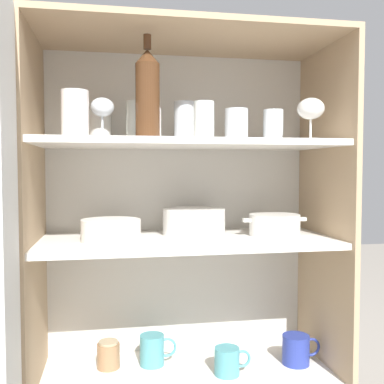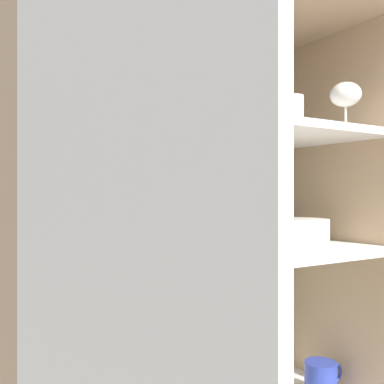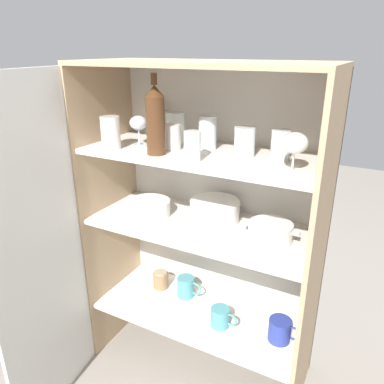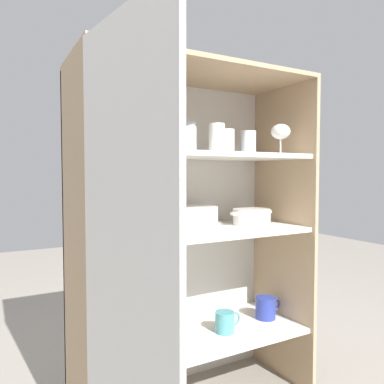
{
  "view_description": "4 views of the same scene",
  "coord_description": "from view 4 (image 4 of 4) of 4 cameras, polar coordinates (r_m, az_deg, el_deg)",
  "views": [
    {
      "loc": [
        -0.24,
        -1.24,
        0.97
      ],
      "look_at": [
        0.02,
        0.23,
        0.89
      ],
      "focal_mm": 42.0,
      "sensor_mm": 36.0,
      "label": 1
    },
    {
      "loc": [
        -0.63,
        -0.72,
        0.89
      ],
      "look_at": [
        -0.04,
        0.22,
        0.89
      ],
      "focal_mm": 42.0,
      "sensor_mm": 36.0,
      "label": 2
    },
    {
      "loc": [
        0.63,
        -1.08,
        1.44
      ],
      "look_at": [
        -0.03,
        0.18,
        0.89
      ],
      "focal_mm": 35.0,
      "sensor_mm": 36.0,
      "label": 3
    },
    {
      "loc": [
        -0.76,
        -1.15,
        0.97
      ],
      "look_at": [
        -0.02,
        0.19,
        0.9
      ],
      "focal_mm": 35.0,
      "sensor_mm": 36.0,
      "label": 4
    }
  ],
  "objects": [
    {
      "name": "cupboard_back_panel",
      "position": [
        1.76,
        -2.96,
        -6.53
      ],
      "size": [
        0.98,
        0.02,
        1.38
      ],
      "primitive_type": "cube",
      "color": "silver",
      "rests_on": "ground_plane"
    },
    {
      "name": "cupboard_side_left",
      "position": [
        1.41,
        -17.19,
        -8.97
      ],
      "size": [
        0.02,
        0.43,
        1.38
      ],
      "primitive_type": "cube",
      "color": "tan",
      "rests_on": "ground_plane"
    },
    {
      "name": "cupboard_side_right",
      "position": [
        1.85,
        13.51,
        -6.11
      ],
      "size": [
        0.02,
        0.43,
        1.38
      ],
      "primitive_type": "cube",
      "color": "tan",
      "rests_on": "ground_plane"
    },
    {
      "name": "cupboard_top_panel",
      "position": [
        1.6,
        0.37,
        17.77
      ],
      "size": [
        0.98,
        0.43,
        0.02
      ],
      "primitive_type": "cube",
      "color": "tan",
      "rests_on": "cupboard_side_left"
    },
    {
      "name": "shelf_board_lower",
      "position": [
        1.69,
        0.35,
        -21.13
      ],
      "size": [
        0.94,
        0.4,
        0.02
      ],
      "primitive_type": "cube",
      "color": "silver"
    },
    {
      "name": "shelf_board_middle",
      "position": [
        1.57,
        0.36,
        -6.06
      ],
      "size": [
        0.94,
        0.4,
        0.02
      ],
      "primitive_type": "cube",
      "color": "silver"
    },
    {
      "name": "shelf_board_upper",
      "position": [
        1.55,
        0.36,
        5.57
      ],
      "size": [
        0.94,
        0.4,
        0.02
      ],
      "primitive_type": "cube",
      "color": "silver"
    },
    {
      "name": "cupboard_door",
      "position": [
        0.98,
        -10.03,
        -14.02
      ],
      "size": [
        0.09,
        0.49,
        1.38
      ],
      "color": "silver",
      "rests_on": "ground_plane"
    },
    {
      "name": "tumbler_glass_0",
      "position": [
        1.3,
        -10.29,
        9.37
      ],
      "size": [
        0.08,
        0.08,
        0.13
      ],
      "color": "silver",
      "rests_on": "shelf_board_upper"
    },
    {
      "name": "tumbler_glass_1",
      "position": [
        1.46,
        3.8,
        8.26
      ],
      "size": [
        0.06,
        0.06,
        0.11
      ],
      "color": "white",
      "rests_on": "shelf_board_upper"
    },
    {
      "name": "tumbler_glass_2",
      "position": [
        1.66,
        5.14,
        7.61
      ],
      "size": [
        0.08,
        0.08,
        0.11
      ],
      "color": "white",
      "rests_on": "shelf_board_upper"
    },
    {
      "name": "tumbler_glass_3",
      "position": [
        1.48,
        -3.57,
        8.02
      ],
      "size": [
        0.08,
        0.08,
        0.1
      ],
      "color": "silver",
      "rests_on": "shelf_board_upper"
    },
    {
      "name": "tumbler_glass_4",
      "position": [
        1.55,
        -6.04,
        8.38
      ],
      "size": [
        0.08,
        0.08,
        0.13
      ],
      "color": "white",
      "rests_on": "shelf_board_upper"
    },
    {
      "name": "tumbler_glass_5",
      "position": [
        1.75,
        8.6,
        7.37
      ],
      "size": [
        0.07,
        0.07,
        0.11
      ],
      "color": "white",
      "rests_on": "shelf_board_upper"
    },
    {
      "name": "tumbler_glass_6",
      "position": [
        1.58,
        -11.23,
        8.0
      ],
      "size": [
        0.08,
        0.08,
        0.12
      ],
      "color": "white",
      "rests_on": "shelf_board_upper"
    },
    {
      "name": "tumbler_glass_7",
      "position": [
        1.6,
        -0.6,
        8.22
      ],
      "size": [
        0.07,
        0.07,
        0.13
      ],
      "color": "white",
      "rests_on": "shelf_board_upper"
    },
    {
      "name": "wine_glass_0",
      "position": [
        1.7,
        13.35,
        8.8
      ],
      "size": [
        0.09,
        0.09,
        0.13
      ],
      "color": "white",
      "rests_on": "shelf_board_upper"
    },
    {
      "name": "wine_glass_1",
      "position": [
        1.41,
        -8.58,
        9.8
      ],
      "size": [
        0.07,
        0.07,
        0.13
      ],
      "color": "white",
      "rests_on": "shelf_board_upper"
    },
    {
      "name": "wine_bottle",
      "position": [
        1.4,
        -2.37,
        11.65
      ],
      "size": [
        0.07,
        0.07,
        0.3
      ],
      "color": "#4C2D19",
      "rests_on": "shelf_board_upper"
    },
    {
      "name": "plate_stack_white",
      "position": [
        1.64,
        0.2,
        -3.75
      ],
      "size": [
        0.21,
        0.21,
        0.09
      ],
      "color": "white",
      "rests_on": "shelf_board_middle"
    },
    {
      "name": "mixing_bowl_large",
      "position": [
        1.44,
        -7.9,
        -4.97
      ],
      "size": [
        0.19,
        0.19,
        0.07
      ],
      "color": "silver",
      "rests_on": "shelf_board_middle"
    },
    {
      "name": "casserole_dish",
      "position": [
        1.73,
        9.06,
        -3.73
      ],
      "size": [
        0.22,
        0.17,
        0.07
      ],
      "color": "silver",
      "rests_on": "shelf_board_middle"
    },
    {
      "name": "coffee_mug_primary",
      "position": [
        1.86,
        11.19,
        -16.9
      ],
      "size": [
        0.13,
        0.09,
        0.1
      ],
      "color": "#283893",
      "rests_on": "shelf_board_lower"
    },
    {
      "name": "coffee_mug_extra_1",
      "position": [
        1.7,
        5.08,
        -19.1
      ],
      "size": [
        0.12,
        0.08,
        0.09
      ],
      "color": "teal",
      "rests_on": "shelf_board_lower"
    },
    {
      "name": "coffee_mug_extra_2",
      "position": [
        1.68,
        -4.31,
        -19.03
      ],
      "size": [
        0.13,
        0.08,
        0.1
      ],
      "color": "teal",
      "rests_on": "shelf_board_lower"
    },
    {
      "name": "storage_jar",
      "position": [
        1.64,
        -9.44,
        -19.99
      ],
      "size": [
        0.08,
        0.08,
        0.09
      ],
      "color": "#99704C",
      "rests_on": "shelf_board_lower"
    }
  ]
}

